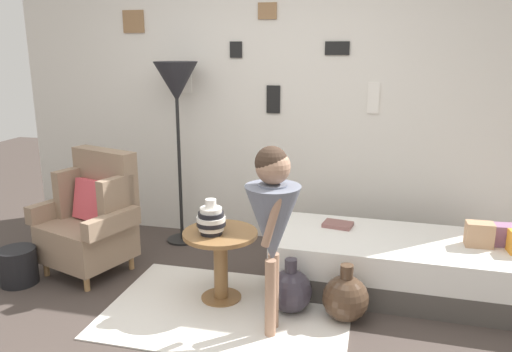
{
  "coord_description": "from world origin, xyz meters",
  "views": [
    {
      "loc": [
        1.0,
        -2.48,
        1.77
      ],
      "look_at": [
        0.15,
        0.95,
        0.85
      ],
      "focal_mm": 35.11,
      "sensor_mm": 36.0,
      "label": 1
    }
  ],
  "objects_px": {
    "daybed": "(404,265)",
    "demijohn_far": "(345,298)",
    "person_child": "(273,216)",
    "book_on_daybed": "(338,225)",
    "armchair": "(93,218)",
    "vase_striped": "(211,220)",
    "demijohn_near": "(290,290)",
    "magazine_basket": "(18,266)",
    "floor_lamp": "(176,89)",
    "side_table": "(221,252)"
  },
  "relations": [
    {
      "from": "armchair",
      "to": "person_child",
      "type": "distance_m",
      "value": 1.72
    },
    {
      "from": "vase_striped",
      "to": "armchair",
      "type": "bearing_deg",
      "value": 165.46
    },
    {
      "from": "side_table",
      "to": "demijohn_near",
      "type": "xyz_separation_m",
      "value": [
        0.51,
        -0.05,
        -0.21
      ]
    },
    {
      "from": "floor_lamp",
      "to": "side_table",
      "type": "bearing_deg",
      "value": -54.59
    },
    {
      "from": "magazine_basket",
      "to": "demijohn_near",
      "type": "bearing_deg",
      "value": 2.36
    },
    {
      "from": "magazine_basket",
      "to": "side_table",
      "type": "bearing_deg",
      "value": 4.79
    },
    {
      "from": "armchair",
      "to": "daybed",
      "type": "height_order",
      "value": "armchair"
    },
    {
      "from": "side_table",
      "to": "book_on_daybed",
      "type": "relative_size",
      "value": 2.39
    },
    {
      "from": "book_on_daybed",
      "to": "side_table",
      "type": "bearing_deg",
      "value": -140.74
    },
    {
      "from": "demijohn_far",
      "to": "armchair",
      "type": "bearing_deg",
      "value": 171.47
    },
    {
      "from": "vase_striped",
      "to": "demijohn_near",
      "type": "distance_m",
      "value": 0.73
    },
    {
      "from": "person_child",
      "to": "magazine_basket",
      "type": "height_order",
      "value": "person_child"
    },
    {
      "from": "daybed",
      "to": "book_on_daybed",
      "type": "xyz_separation_m",
      "value": [
        -0.51,
        0.16,
        0.22
      ]
    },
    {
      "from": "armchair",
      "to": "demijohn_far",
      "type": "distance_m",
      "value": 2.07
    },
    {
      "from": "armchair",
      "to": "demijohn_far",
      "type": "relative_size",
      "value": 2.46
    },
    {
      "from": "daybed",
      "to": "demijohn_near",
      "type": "distance_m",
      "value": 0.92
    },
    {
      "from": "armchair",
      "to": "demijohn_far",
      "type": "bearing_deg",
      "value": -8.53
    },
    {
      "from": "side_table",
      "to": "floor_lamp",
      "type": "height_order",
      "value": "floor_lamp"
    },
    {
      "from": "floor_lamp",
      "to": "magazine_basket",
      "type": "distance_m",
      "value": 1.91
    },
    {
      "from": "magazine_basket",
      "to": "person_child",
      "type": "bearing_deg",
      "value": -5.57
    },
    {
      "from": "armchair",
      "to": "daybed",
      "type": "relative_size",
      "value": 0.5
    },
    {
      "from": "floor_lamp",
      "to": "demijohn_far",
      "type": "relative_size",
      "value": 4.17
    },
    {
      "from": "daybed",
      "to": "vase_striped",
      "type": "distance_m",
      "value": 1.48
    },
    {
      "from": "vase_striped",
      "to": "demijohn_far",
      "type": "xyz_separation_m",
      "value": [
        0.93,
        -0.02,
        -0.46
      ]
    },
    {
      "from": "floor_lamp",
      "to": "person_child",
      "type": "xyz_separation_m",
      "value": [
        1.14,
        -1.31,
        -0.63
      ]
    },
    {
      "from": "demijohn_near",
      "to": "book_on_daybed",
      "type": "bearing_deg",
      "value": 69.36
    },
    {
      "from": "person_child",
      "to": "book_on_daybed",
      "type": "distance_m",
      "value": 1.07
    },
    {
      "from": "armchair",
      "to": "vase_striped",
      "type": "relative_size",
      "value": 3.89
    },
    {
      "from": "armchair",
      "to": "daybed",
      "type": "xyz_separation_m",
      "value": [
        2.42,
        0.23,
        -0.24
      ]
    },
    {
      "from": "daybed",
      "to": "side_table",
      "type": "relative_size",
      "value": 3.65
    },
    {
      "from": "floor_lamp",
      "to": "magazine_basket",
      "type": "bearing_deg",
      "value": -128.43
    },
    {
      "from": "book_on_daybed",
      "to": "vase_striped",
      "type": "bearing_deg",
      "value": -140.21
    },
    {
      "from": "demijohn_near",
      "to": "magazine_basket",
      "type": "bearing_deg",
      "value": -177.64
    },
    {
      "from": "floor_lamp",
      "to": "demijohn_near",
      "type": "relative_size",
      "value": 4.27
    },
    {
      "from": "side_table",
      "to": "magazine_basket",
      "type": "distance_m",
      "value": 1.61
    },
    {
      "from": "armchair",
      "to": "book_on_daybed",
      "type": "distance_m",
      "value": 1.95
    },
    {
      "from": "daybed",
      "to": "side_table",
      "type": "height_order",
      "value": "side_table"
    },
    {
      "from": "vase_striped",
      "to": "demijohn_near",
      "type": "xyz_separation_m",
      "value": [
        0.56,
        0.0,
        -0.46
      ]
    },
    {
      "from": "daybed",
      "to": "demijohn_near",
      "type": "relative_size",
      "value": 5.0
    },
    {
      "from": "daybed",
      "to": "demijohn_far",
      "type": "bearing_deg",
      "value": -126.31
    },
    {
      "from": "floor_lamp",
      "to": "book_on_daybed",
      "type": "bearing_deg",
      "value": -13.75
    },
    {
      "from": "floor_lamp",
      "to": "person_child",
      "type": "relative_size",
      "value": 1.36
    },
    {
      "from": "daybed",
      "to": "person_child",
      "type": "distance_m",
      "value": 1.29
    },
    {
      "from": "daybed",
      "to": "demijohn_far",
      "type": "xyz_separation_m",
      "value": [
        -0.39,
        -0.53,
        -0.04
      ]
    },
    {
      "from": "daybed",
      "to": "floor_lamp",
      "type": "bearing_deg",
      "value": 165.25
    },
    {
      "from": "floor_lamp",
      "to": "demijohn_near",
      "type": "xyz_separation_m",
      "value": [
        1.21,
        -1.03,
        -1.26
      ]
    },
    {
      "from": "armchair",
      "to": "demijohn_near",
      "type": "bearing_deg",
      "value": -9.62
    },
    {
      "from": "armchair",
      "to": "floor_lamp",
      "type": "distance_m",
      "value": 1.31
    },
    {
      "from": "side_table",
      "to": "vase_striped",
      "type": "distance_m",
      "value": 0.26
    },
    {
      "from": "person_child",
      "to": "demijohn_near",
      "type": "height_order",
      "value": "person_child"
    }
  ]
}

